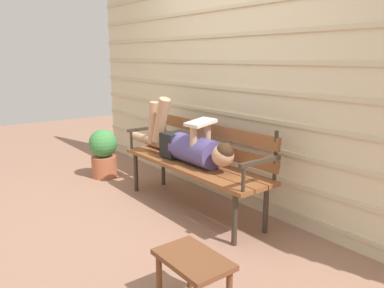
% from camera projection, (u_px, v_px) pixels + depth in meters
% --- Properties ---
extents(ground_plane, '(12.00, 12.00, 0.00)m').
position_uv_depth(ground_plane, '(185.00, 211.00, 3.57)').
color(ground_plane, '#936B56').
extents(house_siding, '(5.23, 0.08, 2.25)m').
position_uv_depth(house_siding, '(233.00, 88.00, 3.66)').
color(house_siding, beige).
rests_on(house_siding, ground).
extents(park_bench, '(1.73, 0.47, 0.86)m').
position_uv_depth(park_bench, '(198.00, 158.00, 3.55)').
color(park_bench, brown).
rests_on(park_bench, ground).
extents(reclining_person, '(1.73, 0.27, 0.59)m').
position_uv_depth(reclining_person, '(186.00, 144.00, 3.55)').
color(reclining_person, '#514784').
extents(footstool, '(0.45, 0.29, 0.33)m').
position_uv_depth(footstool, '(193.00, 267.00, 2.12)').
color(footstool, brown).
rests_on(footstool, ground).
extents(potted_plant, '(0.34, 0.34, 0.58)m').
position_uv_depth(potted_plant, '(104.00, 152.00, 4.52)').
color(potted_plant, '#AD5B3D').
rests_on(potted_plant, ground).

